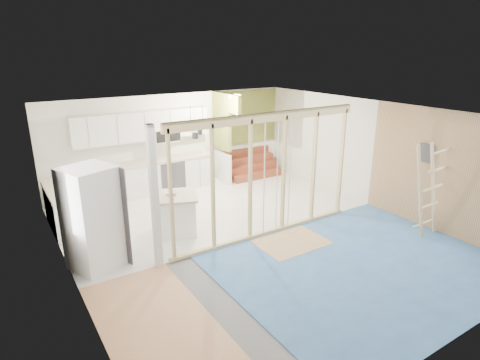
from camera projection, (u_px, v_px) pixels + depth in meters
room at (255, 179)px, 7.95m from camera, size 7.01×8.01×2.61m
floor_overlays at (256, 235)px, 8.44m from camera, size 7.00×8.00×0.03m
stud_frame at (246, 167)px, 7.75m from camera, size 4.66×0.14×2.60m
base_cabinets at (126, 186)px, 10.07m from camera, size 4.45×2.24×0.93m
upper_cabinets at (145, 127)px, 10.40m from camera, size 3.60×0.41×0.85m
green_partition at (242, 147)px, 12.03m from camera, size 2.25×1.51×2.60m
pot_rack at (197, 130)px, 9.08m from camera, size 0.52×0.52×0.72m
sheathing_panel at (452, 176)px, 8.13m from camera, size 0.02×4.00×2.60m
electrical_panel at (426, 153)px, 8.48m from camera, size 0.04×0.30×0.40m
ceiling_light at (235, 96)px, 10.67m from camera, size 0.32×0.32×0.08m
fridge at (93, 218)px, 7.00m from camera, size 1.05×1.01×1.86m
island at (176, 214)px, 8.45m from camera, size 1.15×1.15×0.86m
bowl at (171, 193)px, 8.33m from camera, size 0.28×0.28×0.06m
soap_bottle_a at (91, 165)px, 9.71m from camera, size 0.13×0.13×0.27m
soap_bottle_b at (203, 151)px, 11.27m from camera, size 0.09×0.09×0.17m
ladder at (428, 190)px, 8.14m from camera, size 1.07×0.16×1.99m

